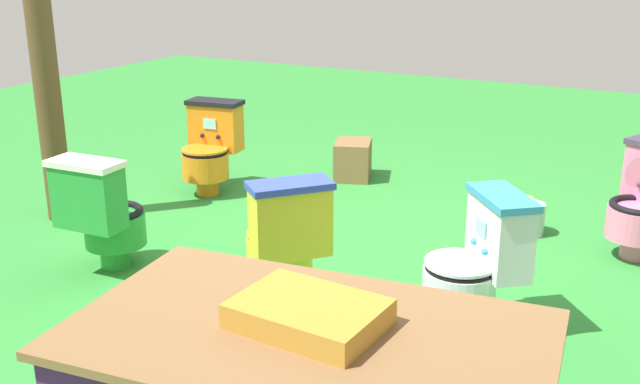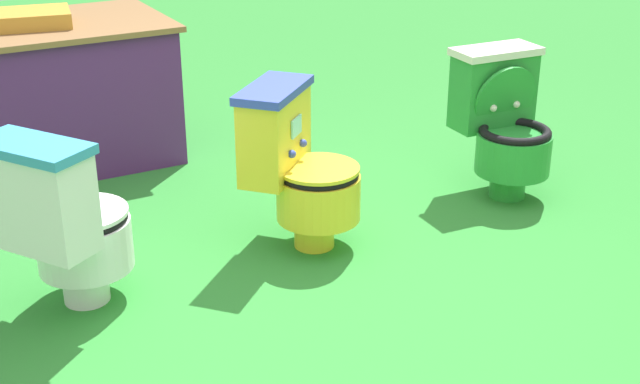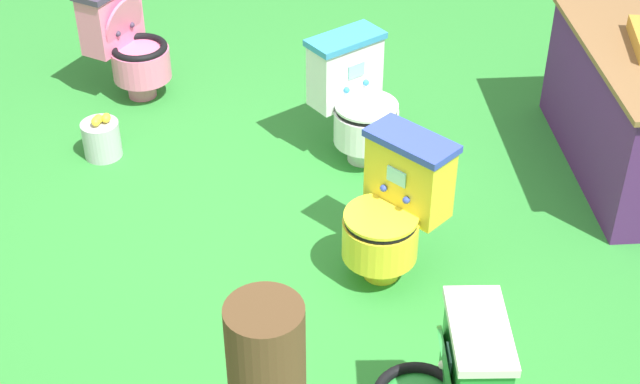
{
  "view_description": "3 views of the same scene",
  "coord_description": "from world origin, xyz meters",
  "px_view_note": "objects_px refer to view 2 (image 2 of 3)",
  "views": [
    {
      "loc": [
        -1.94,
        3.8,
        1.87
      ],
      "look_at": [
        0.16,
        -0.0,
        0.44
      ],
      "focal_mm": 41.7,
      "sensor_mm": 36.0,
      "label": 1
    },
    {
      "loc": [
        -1.17,
        -2.67,
        1.77
      ],
      "look_at": [
        0.03,
        0.33,
        0.37
      ],
      "focal_mm": 48.67,
      "sensor_mm": 36.0,
      "label": 2
    },
    {
      "loc": [
        3.65,
        0.45,
        3.1
      ],
      "look_at": [
        -0.02,
        0.25,
        0.41
      ],
      "focal_mm": 52.73,
      "sensor_mm": 36.0,
      "label": 3
    }
  ],
  "objects_px": {
    "vendor_table": "(34,95)",
    "toilet_green": "(504,122)",
    "toilet_yellow": "(299,167)",
    "toilet_white": "(64,223)"
  },
  "relations": [
    {
      "from": "toilet_green",
      "to": "toilet_yellow",
      "type": "height_order",
      "value": "same"
    },
    {
      "from": "toilet_yellow",
      "to": "vendor_table",
      "type": "relative_size",
      "value": 0.47
    },
    {
      "from": "toilet_white",
      "to": "vendor_table",
      "type": "distance_m",
      "value": 1.65
    },
    {
      "from": "vendor_table",
      "to": "toilet_green",
      "type": "bearing_deg",
      "value": -30.73
    },
    {
      "from": "toilet_white",
      "to": "vendor_table",
      "type": "height_order",
      "value": "vendor_table"
    },
    {
      "from": "toilet_white",
      "to": "toilet_green",
      "type": "height_order",
      "value": "same"
    },
    {
      "from": "toilet_green",
      "to": "vendor_table",
      "type": "relative_size",
      "value": 0.47
    },
    {
      "from": "toilet_green",
      "to": "vendor_table",
      "type": "distance_m",
      "value": 2.49
    },
    {
      "from": "toilet_white",
      "to": "toilet_green",
      "type": "bearing_deg",
      "value": 59.82
    },
    {
      "from": "toilet_yellow",
      "to": "toilet_white",
      "type": "bearing_deg",
      "value": -38.59
    }
  ]
}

